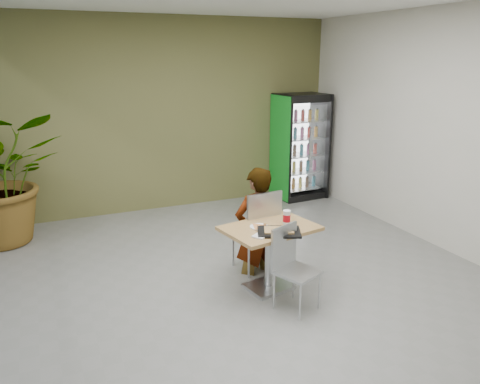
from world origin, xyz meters
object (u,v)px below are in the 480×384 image
(soda_cup, at_px, (287,217))
(beverage_fridge, at_px, (300,147))
(chair_near, at_px, (291,261))
(potted_plant, at_px, (0,178))
(dining_table, at_px, (270,245))
(cafeteria_tray, at_px, (279,232))
(chair_far, at_px, (260,225))
(seated_woman, at_px, (257,232))

(soda_cup, height_order, beverage_fridge, beverage_fridge)
(chair_near, bearing_deg, potted_plant, 108.39)
(dining_table, height_order, chair_near, chair_near)
(soda_cup, bearing_deg, chair_near, -113.16)
(dining_table, distance_m, cafeteria_tray, 0.31)
(chair_far, xyz_separation_m, seated_woman, (-0.01, 0.06, -0.10))
(seated_woman, xyz_separation_m, soda_cup, (0.14, -0.47, 0.32))
(soda_cup, distance_m, potted_plant, 4.07)
(chair_near, height_order, seated_woman, seated_woman)
(chair_far, relative_size, chair_near, 1.17)
(chair_far, height_order, cafeteria_tray, chair_far)
(seated_woman, relative_size, cafeteria_tray, 3.55)
(chair_near, distance_m, beverage_fridge, 4.09)
(dining_table, distance_m, seated_woman, 0.49)
(chair_near, distance_m, potted_plant, 4.27)
(seated_woman, bearing_deg, soda_cup, 101.59)
(chair_far, distance_m, potted_plant, 3.71)
(seated_woman, xyz_separation_m, beverage_fridge, (2.09, 2.54, 0.45))
(dining_table, relative_size, chair_near, 1.25)
(chair_near, xyz_separation_m, soda_cup, (0.19, 0.45, 0.31))
(chair_near, relative_size, beverage_fridge, 0.46)
(chair_near, relative_size, soda_cup, 5.67)
(soda_cup, distance_m, cafeteria_tray, 0.31)
(chair_far, distance_m, beverage_fridge, 3.35)
(cafeteria_tray, height_order, potted_plant, potted_plant)
(beverage_fridge, bearing_deg, potted_plant, 179.20)
(dining_table, relative_size, beverage_fridge, 0.58)
(dining_table, distance_m, beverage_fridge, 3.74)
(dining_table, height_order, potted_plant, potted_plant)
(chair_far, bearing_deg, potted_plant, -44.57)
(chair_near, relative_size, cafeteria_tray, 1.95)
(dining_table, distance_m, chair_far, 0.44)
(dining_table, height_order, beverage_fridge, beverage_fridge)
(beverage_fridge, bearing_deg, cafeteria_tray, -127.64)
(seated_woman, bearing_deg, dining_table, 76.33)
(dining_table, relative_size, seated_woman, 0.69)
(dining_table, distance_m, chair_near, 0.44)
(cafeteria_tray, bearing_deg, seated_woman, 84.32)
(dining_table, height_order, chair_far, chair_far)
(soda_cup, distance_m, beverage_fridge, 3.59)
(dining_table, xyz_separation_m, cafeteria_tray, (0.00, -0.21, 0.23))
(dining_table, bearing_deg, seated_woman, 81.81)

